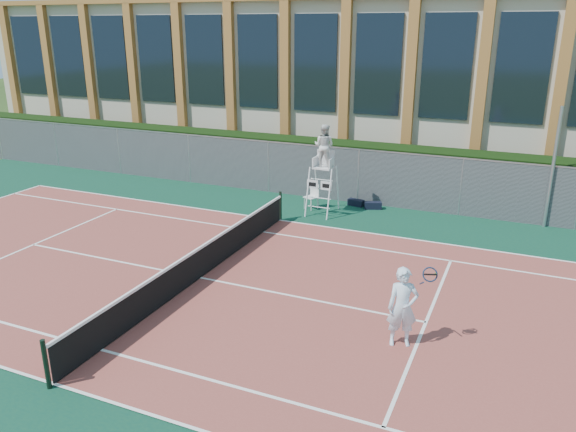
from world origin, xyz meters
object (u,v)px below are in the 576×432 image
at_px(steel_pole, 553,168).
at_px(tennis_player, 403,307).
at_px(plastic_chair, 313,194).
at_px(umpire_chair, 324,148).

distance_m(steel_pole, tennis_player, 10.42).
height_order(steel_pole, plastic_chair, steel_pole).
height_order(steel_pole, tennis_player, steel_pole).
xyz_separation_m(umpire_chair, plastic_chair, (-0.55, 0.34, -1.95)).
xyz_separation_m(umpire_chair, tennis_player, (4.90, -8.26, -1.57)).
height_order(umpire_chair, plastic_chair, umpire_chair).
relative_size(plastic_chair, tennis_player, 0.53).
xyz_separation_m(steel_pole, tennis_player, (-2.96, -9.92, -1.19)).
bearing_deg(steel_pole, umpire_chair, -168.13).
height_order(steel_pole, umpire_chair, steel_pole).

